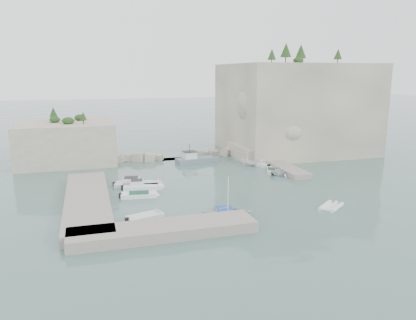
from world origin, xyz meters
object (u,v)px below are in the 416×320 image
object	(u,v)px
work_boat	(198,162)
motorboat_c	(139,197)
tender_east_c	(259,166)
inflatable_dinghy	(331,208)
tender_east_a	(280,175)
motorboat_b	(143,189)
rowboat	(228,217)
motorboat_e	(145,220)
tender_east_d	(254,166)
tender_east_b	(271,172)
motorboat_a	(138,186)

from	to	relation	value
work_boat	motorboat_c	bearing A→B (deg)	-132.56
tender_east_c	work_boat	size ratio (longest dim) A/B	0.56
inflatable_dinghy	work_boat	bearing A→B (deg)	69.55
tender_east_a	inflatable_dinghy	bearing A→B (deg)	169.81
motorboat_c	tender_east_c	xyz separation A→B (m)	(21.63, 11.81, 0.00)
motorboat_c	motorboat_b	distance (m)	3.61
tender_east_a	work_boat	distance (m)	15.82
motorboat_b	work_boat	size ratio (longest dim) A/B	0.68
motorboat_b	rowboat	size ratio (longest dim) A/B	1.06
motorboat_e	tender_east_d	xyz separation A→B (m)	(21.26, 20.39, 0.00)
tender_east_b	tender_east_d	size ratio (longest dim) A/B	0.90
motorboat_a	tender_east_c	bearing A→B (deg)	31.54
motorboat_e	rowboat	xyz separation A→B (m)	(8.78, -1.79, 0.00)
inflatable_dinghy	tender_east_a	bearing A→B (deg)	48.03
tender_east_a	tender_east_b	xyz separation A→B (m)	(-0.51, 2.05, 0.00)
inflatable_dinghy	rowboat	bearing A→B (deg)	139.90
inflatable_dinghy	tender_east_d	xyz separation A→B (m)	(0.01, 22.83, 0.00)
motorboat_c	motorboat_b	size ratio (longest dim) A/B	0.87
inflatable_dinghy	tender_east_d	distance (m)	22.83
tender_east_a	tender_east_d	bearing A→B (deg)	4.82
tender_east_a	tender_east_d	size ratio (longest dim) A/B	0.82
rowboat	work_boat	bearing A→B (deg)	-2.44
tender_east_b	tender_east_d	bearing A→B (deg)	29.37
motorboat_a	inflatable_dinghy	distance (m)	25.67
motorboat_e	tender_east_c	xyz separation A→B (m)	(22.06, 20.05, 0.00)
rowboat	tender_east_a	xyz separation A→B (m)	(13.79, 14.89, 0.00)
tender_east_d	tender_east_c	bearing A→B (deg)	-101.57
motorboat_e	work_boat	bearing A→B (deg)	45.21
tender_east_b	tender_east_c	distance (m)	4.90
motorboat_c	tender_east_d	size ratio (longest dim) A/B	1.17
motorboat_b	tender_east_a	world-z (taller)	tender_east_a
motorboat_e	motorboat_b	world-z (taller)	motorboat_b
motorboat_b	tender_east_c	world-z (taller)	motorboat_b
motorboat_a	motorboat_c	distance (m)	5.07
rowboat	motorboat_a	bearing A→B (deg)	33.47
inflatable_dinghy	motorboat_a	bearing A→B (deg)	105.12
inflatable_dinghy	tender_east_b	xyz separation A→B (m)	(0.81, 17.58, 0.00)
inflatable_dinghy	motorboat_b	bearing A→B (deg)	107.42
motorboat_e	tender_east_b	world-z (taller)	same
rowboat	tender_east_c	xyz separation A→B (m)	(13.27, 21.84, 0.00)
tender_east_c	tender_east_b	bearing A→B (deg)	158.83
motorboat_b	tender_east_b	bearing A→B (deg)	15.72
motorboat_b	tender_east_c	distance (m)	22.30
inflatable_dinghy	tender_east_a	world-z (taller)	tender_east_a
tender_east_d	work_boat	bearing A→B (deg)	69.82
motorboat_e	motorboat_c	distance (m)	8.25
motorboat_a	inflatable_dinghy	world-z (taller)	motorboat_a
rowboat	work_boat	xyz separation A→B (m)	(4.07, 27.37, 0.00)
tender_east_b	tender_east_d	distance (m)	5.30
motorboat_c	tender_east_a	distance (m)	22.67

